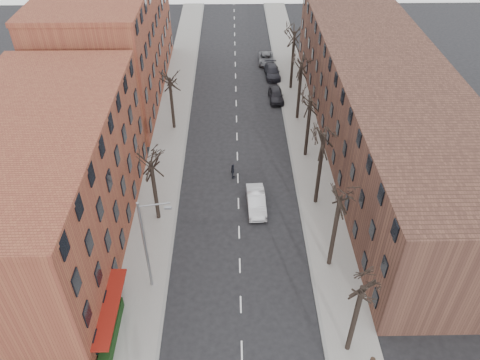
{
  "coord_description": "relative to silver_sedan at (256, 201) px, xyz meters",
  "views": [
    {
      "loc": [
        -0.46,
        -14.6,
        30.57
      ],
      "look_at": [
        0.13,
        18.69,
        4.0
      ],
      "focal_mm": 35.0,
      "sensor_mm": 36.0,
      "label": 1
    }
  ],
  "objects": [
    {
      "name": "parked_car_near",
      "position": [
        3.59,
        21.43,
        -0.03
      ],
      "size": [
        2.0,
        4.6,
        1.54
      ],
      "primitive_type": "imported",
      "rotation": [
        0.0,
        0.0,
        0.04
      ],
      "color": "black",
      "rests_on": "ground"
    },
    {
      "name": "tree_right_d",
      "position": [
        5.89,
        8.62,
        -0.8
      ],
      "size": [
        5.2,
        5.2,
        10.0
      ],
      "primitive_type": null,
      "color": "black",
      "rests_on": "ground"
    },
    {
      "name": "building_left_near",
      "position": [
        -17.71,
        -4.38,
        5.2
      ],
      "size": [
        12.0,
        26.0,
        12.0
      ],
      "primitive_type": "cube",
      "color": "brown",
      "rests_on": "ground"
    },
    {
      "name": "streetlight",
      "position": [
        -8.73,
        -9.38,
        4.21
      ],
      "size": [
        2.45,
        0.22,
        9.03
      ],
      "color": "slate",
      "rests_on": "ground"
    },
    {
      "name": "sidewalk_left",
      "position": [
        -9.71,
        15.62,
        -0.72
      ],
      "size": [
        4.0,
        90.0,
        0.15
      ],
      "primitive_type": "cube",
      "color": "gray",
      "rests_on": "ground"
    },
    {
      "name": "building_left_far",
      "position": [
        -17.71,
        24.62,
        6.2
      ],
      "size": [
        12.0,
        28.0,
        14.0
      ],
      "primitive_type": "cube",
      "color": "brown",
      "rests_on": "ground"
    },
    {
      "name": "awning_left",
      "position": [
        -11.11,
        -13.38,
        -0.8
      ],
      "size": [
        1.2,
        7.0,
        0.15
      ],
      "primitive_type": "cube",
      "color": "maroon",
      "rests_on": "ground"
    },
    {
      "name": "sidewalk_right",
      "position": [
        6.29,
        15.62,
        -0.72
      ],
      "size": [
        4.0,
        90.0,
        0.15
      ],
      "primitive_type": "cube",
      "color": "gray",
      "rests_on": "ground"
    },
    {
      "name": "parked_car_far",
      "position": [
        2.98,
        33.04,
        -0.14
      ],
      "size": [
        2.36,
        4.84,
        1.33
      ],
      "primitive_type": "imported",
      "rotation": [
        0.0,
        0.0,
        -0.03
      ],
      "color": "#57585E",
      "rests_on": "ground"
    },
    {
      "name": "tree_left_a",
      "position": [
        -9.31,
        -1.38,
        -0.8
      ],
      "size": [
        5.2,
        5.2,
        9.5
      ],
      "primitive_type": null,
      "color": "black",
      "rests_on": "ground"
    },
    {
      "name": "silver_sedan",
      "position": [
        0.0,
        0.0,
        0.0
      ],
      "size": [
        1.9,
        4.92,
        1.6
      ],
      "primitive_type": "imported",
      "rotation": [
        0.0,
        0.0,
        0.04
      ],
      "color": "silver",
      "rests_on": "ground"
    },
    {
      "name": "tree_right_c",
      "position": [
        5.89,
        0.62,
        -0.8
      ],
      "size": [
        5.2,
        5.2,
        11.6
      ],
      "primitive_type": null,
      "color": "black",
      "rests_on": "ground"
    },
    {
      "name": "tree_right_a",
      "position": [
        5.89,
        -15.38,
        -0.8
      ],
      "size": [
        5.2,
        5.2,
        10.0
      ],
      "primitive_type": null,
      "color": "black",
      "rests_on": "ground"
    },
    {
      "name": "tree_right_e",
      "position": [
        5.89,
        16.62,
        -0.8
      ],
      "size": [
        5.2,
        5.2,
        10.8
      ],
      "primitive_type": null,
      "color": "black",
      "rests_on": "ground"
    },
    {
      "name": "hedge",
      "position": [
        -11.21,
        -14.38,
        -0.15
      ],
      "size": [
        0.8,
        6.0,
        1.0
      ],
      "primitive_type": "cube",
      "color": "#173412",
      "rests_on": "sidewalk_left"
    },
    {
      "name": "tree_right_b",
      "position": [
        5.89,
        -7.38,
        -0.8
      ],
      "size": [
        5.2,
        5.2,
        10.8
      ],
      "primitive_type": null,
      "color": "black",
      "rests_on": "ground"
    },
    {
      "name": "building_right",
      "position": [
        14.29,
        10.62,
        4.2
      ],
      "size": [
        12.0,
        50.0,
        10.0
      ],
      "primitive_type": "cube",
      "color": "#513125",
      "rests_on": "ground"
    },
    {
      "name": "tree_right_f",
      "position": [
        5.89,
        24.62,
        -0.8
      ],
      "size": [
        5.2,
        5.2,
        11.6
      ],
      "primitive_type": null,
      "color": "black",
      "rests_on": "ground"
    },
    {
      "name": "pedestrian_crossing",
      "position": [
        -2.23,
        4.76,
        0.05
      ],
      "size": [
        0.48,
        1.02,
        1.69
      ],
      "primitive_type": "imported",
      "rotation": [
        0.0,
        0.0,
        1.51
      ],
      "color": "black",
      "rests_on": "ground"
    },
    {
      "name": "tree_left_b",
      "position": [
        -9.31,
        14.62,
        -0.8
      ],
      "size": [
        5.2,
        5.2,
        9.5
      ],
      "primitive_type": null,
      "color": "black",
      "rests_on": "ground"
    },
    {
      "name": "parked_car_mid",
      "position": [
        3.59,
        28.41,
        -0.07
      ],
      "size": [
        2.31,
        5.15,
        1.47
      ],
      "primitive_type": "imported",
      "rotation": [
        0.0,
        0.0,
        0.05
      ],
      "color": "black",
      "rests_on": "ground"
    }
  ]
}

